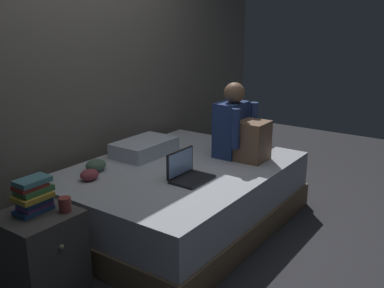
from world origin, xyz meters
TOP-DOWN VIEW (x-y plane):
  - ground_plane at (0.00, 0.00)m, footprint 8.00×8.00m
  - wall_back at (0.00, 1.20)m, footprint 5.60×0.10m
  - bed at (0.20, 0.30)m, footprint 2.00×1.50m
  - nightstand at (-1.10, 0.42)m, footprint 0.44×0.46m
  - person_sitting at (0.69, 0.02)m, footprint 0.39×0.44m
  - laptop at (-0.01, 0.07)m, footprint 0.32×0.23m
  - pillow at (0.28, 0.75)m, footprint 0.56×0.36m
  - book_stack at (-1.08, 0.45)m, footprint 0.23×0.16m
  - mug at (-0.97, 0.30)m, footprint 0.08×0.08m
  - clothes_pile at (-0.35, 0.73)m, footprint 0.33×0.25m

SIDE VIEW (x-z plane):
  - ground_plane at x=0.00m, z-range 0.00..0.00m
  - bed at x=0.20m, z-range 0.00..0.51m
  - nightstand at x=-1.10m, z-range 0.00..0.55m
  - clothes_pile at x=-0.35m, z-range 0.51..0.60m
  - laptop at x=-0.01m, z-range 0.46..0.68m
  - pillow at x=0.28m, z-range 0.51..0.64m
  - mug at x=-0.97m, z-range 0.55..0.64m
  - book_stack at x=-1.08m, z-range 0.55..0.77m
  - person_sitting at x=0.69m, z-range 0.43..1.09m
  - wall_back at x=0.00m, z-range 0.00..2.70m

